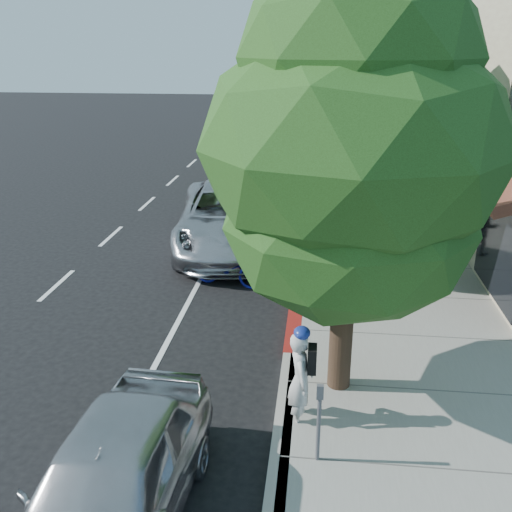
# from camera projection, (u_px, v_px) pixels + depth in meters

# --- Properties ---
(ground) EXTENTS (120.00, 120.00, 0.00)m
(ground) POSITION_uv_depth(u_px,v_px,m) (293.00, 335.00, 12.16)
(ground) COLOR black
(ground) RESTS_ON ground
(sidewalk) EXTENTS (4.60, 56.00, 0.15)m
(sidewalk) POSITION_uv_depth(u_px,v_px,m) (373.00, 224.00, 19.34)
(sidewalk) COLOR gray
(sidewalk) RESTS_ON ground
(curb) EXTENTS (0.30, 56.00, 0.15)m
(curb) POSITION_uv_depth(u_px,v_px,m) (305.00, 222.00, 19.58)
(curb) COLOR #9E998E
(curb) RESTS_ON ground
(curb_red_segment) EXTENTS (0.32, 4.00, 0.15)m
(curb_red_segment) POSITION_uv_depth(u_px,v_px,m) (296.00, 312.00, 13.07)
(curb_red_segment) COLOR maroon
(curb_red_segment) RESTS_ON ground
(street_tree_0) EXTENTS (4.76, 4.76, 7.09)m
(street_tree_0) POSITION_uv_depth(u_px,v_px,m) (352.00, 153.00, 8.70)
(street_tree_0) COLOR black
(street_tree_0) RESTS_ON ground
(street_tree_1) EXTENTS (5.09, 5.09, 7.42)m
(street_tree_1) POSITION_uv_depth(u_px,v_px,m) (342.00, 102.00, 14.22)
(street_tree_1) COLOR black
(street_tree_1) RESTS_ON ground
(street_tree_2) EXTENTS (4.48, 4.48, 6.80)m
(street_tree_2) POSITION_uv_depth(u_px,v_px,m) (337.00, 96.00, 19.93)
(street_tree_2) COLOR black
(street_tree_2) RESTS_ON ground
(street_tree_3) EXTENTS (5.29, 5.29, 8.29)m
(street_tree_3) POSITION_uv_depth(u_px,v_px,m) (335.00, 62.00, 25.18)
(street_tree_3) COLOR black
(street_tree_3) RESTS_ON ground
(street_tree_4) EXTENTS (4.22, 4.22, 7.01)m
(street_tree_4) POSITION_uv_depth(u_px,v_px,m) (333.00, 73.00, 31.01)
(street_tree_4) COLOR black
(street_tree_4) RESTS_ON ground
(street_tree_5) EXTENTS (4.27, 4.27, 7.11)m
(street_tree_5) POSITION_uv_depth(u_px,v_px,m) (331.00, 67.00, 36.57)
(street_tree_5) COLOR black
(street_tree_5) RESTS_ON ground
(cyclist) EXTENTS (0.47, 0.65, 1.66)m
(cyclist) POSITION_uv_depth(u_px,v_px,m) (301.00, 380.00, 9.05)
(cyclist) COLOR silver
(cyclist) RESTS_ON ground
(bicycle) EXTENTS (1.91, 1.02, 0.95)m
(bicycle) POSITION_uv_depth(u_px,v_px,m) (228.00, 268.00, 14.50)
(bicycle) COLOR #171A9E
(bicycle) RESTS_ON ground
(silver_suv) EXTENTS (3.92, 7.04, 1.86)m
(silver_suv) POSITION_uv_depth(u_px,v_px,m) (231.00, 217.00, 17.19)
(silver_suv) COLOR #B6B6BB
(silver_suv) RESTS_ON ground
(dark_sedan) EXTENTS (1.71, 4.40, 1.43)m
(dark_sedan) POSITION_uv_depth(u_px,v_px,m) (246.00, 195.00, 20.52)
(dark_sedan) COLOR black
(dark_sedan) RESTS_ON ground
(white_pickup) EXTENTS (2.90, 6.11, 1.72)m
(white_pickup) POSITION_uv_depth(u_px,v_px,m) (272.00, 142.00, 30.52)
(white_pickup) COLOR white
(white_pickup) RESTS_ON ground
(dark_suv_far) EXTENTS (2.30, 5.44, 1.84)m
(dark_suv_far) POSITION_uv_depth(u_px,v_px,m) (305.00, 122.00, 37.97)
(dark_suv_far) COLOR black
(dark_suv_far) RESTS_ON ground
(near_car_a) EXTENTS (2.02, 4.52, 1.51)m
(near_car_a) POSITION_uv_depth(u_px,v_px,m) (110.00, 486.00, 6.99)
(near_car_a) COLOR #AFAFB4
(near_car_a) RESTS_ON ground
(pedestrian) EXTENTS (0.95, 0.84, 1.65)m
(pedestrian) POSITION_uv_depth(u_px,v_px,m) (444.00, 225.00, 16.24)
(pedestrian) COLOR black
(pedestrian) RESTS_ON sidewalk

